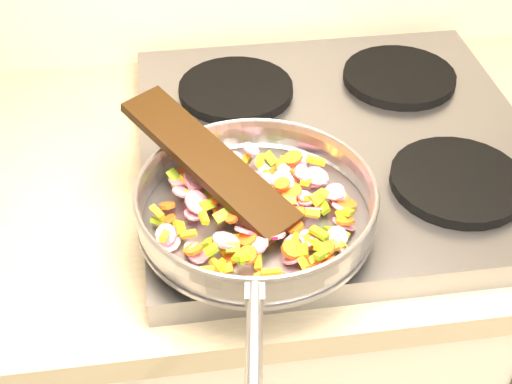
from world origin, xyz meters
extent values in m
cube|color=#939399|center=(-0.70, 1.67, 0.92)|extent=(0.60, 0.60, 0.04)
cylinder|color=black|center=(-0.84, 1.52, 0.95)|extent=(0.19, 0.19, 0.02)
cylinder|color=black|center=(-0.56, 1.52, 0.95)|extent=(0.19, 0.19, 0.02)
cylinder|color=black|center=(-0.84, 1.81, 0.95)|extent=(0.19, 0.19, 0.02)
cylinder|color=black|center=(-0.56, 1.81, 0.95)|extent=(0.19, 0.19, 0.02)
cylinder|color=#9E9EA5|center=(-0.85, 1.48, 0.96)|extent=(0.31, 0.31, 0.01)
torus|color=#9E9EA5|center=(-0.85, 1.48, 0.99)|extent=(0.35, 0.35, 0.05)
torus|color=#9E9EA5|center=(-0.85, 1.48, 1.01)|extent=(0.31, 0.31, 0.01)
cylinder|color=#9E9EA5|center=(-0.89, 1.23, 1.00)|extent=(0.05, 0.19, 0.02)
cube|color=#9E9EA5|center=(-0.88, 1.32, 1.00)|extent=(0.03, 0.03, 0.02)
cylinder|color=#C11250|center=(-0.78, 1.49, 0.97)|extent=(0.03, 0.04, 0.01)
cylinder|color=#C11250|center=(-0.81, 1.54, 0.98)|extent=(0.03, 0.03, 0.02)
cube|color=#749C15|center=(-0.87, 1.46, 0.99)|extent=(0.02, 0.03, 0.01)
cube|color=yellow|center=(-0.88, 1.57, 0.97)|extent=(0.03, 0.02, 0.02)
cylinder|color=#F45818|center=(-0.78, 1.50, 0.97)|extent=(0.03, 0.03, 0.01)
cube|color=yellow|center=(-0.85, 1.60, 0.97)|extent=(0.02, 0.03, 0.01)
cube|color=yellow|center=(-0.93, 1.54, 0.98)|extent=(0.02, 0.02, 0.01)
cylinder|color=#C11250|center=(-0.93, 1.48, 0.97)|extent=(0.03, 0.03, 0.01)
cylinder|color=#F45818|center=(-0.84, 1.51, 0.98)|extent=(0.04, 0.04, 0.01)
cube|color=#749C15|center=(-0.92, 1.49, 0.98)|extent=(0.02, 0.02, 0.02)
cylinder|color=#F45818|center=(-0.81, 1.51, 0.98)|extent=(0.03, 0.03, 0.01)
cube|color=#749C15|center=(-0.81, 1.41, 0.97)|extent=(0.03, 0.03, 0.01)
cylinder|color=#F45818|center=(-0.80, 1.38, 0.97)|extent=(0.03, 0.03, 0.02)
cube|color=yellow|center=(-0.85, 1.43, 0.97)|extent=(0.03, 0.02, 0.01)
cylinder|color=#C11250|center=(-0.87, 1.55, 0.98)|extent=(0.03, 0.03, 0.02)
cylinder|color=#C11250|center=(-0.76, 1.53, 0.97)|extent=(0.04, 0.04, 0.01)
cylinder|color=#C11250|center=(-0.74, 1.49, 0.97)|extent=(0.02, 0.02, 0.01)
cube|color=#749C15|center=(-0.89, 1.55, 0.97)|extent=(0.02, 0.02, 0.01)
cylinder|color=#C11250|center=(-0.94, 1.51, 0.98)|extent=(0.04, 0.04, 0.02)
cylinder|color=#F45818|center=(-0.88, 1.56, 0.97)|extent=(0.03, 0.04, 0.03)
cube|color=#749C15|center=(-0.86, 1.42, 0.97)|extent=(0.02, 0.02, 0.01)
cylinder|color=#C11250|center=(-0.81, 1.41, 0.97)|extent=(0.04, 0.04, 0.03)
cylinder|color=#C11250|center=(-0.93, 1.53, 0.98)|extent=(0.04, 0.04, 0.01)
cube|color=yellow|center=(-0.84, 1.56, 0.99)|extent=(0.02, 0.03, 0.02)
cube|color=yellow|center=(-0.79, 1.38, 0.97)|extent=(0.03, 0.01, 0.02)
cube|color=#749C15|center=(-0.89, 1.41, 0.98)|extent=(0.02, 0.01, 0.01)
cylinder|color=#C11250|center=(-0.93, 1.41, 0.97)|extent=(0.03, 0.03, 0.02)
cylinder|color=#C11250|center=(-0.75, 1.49, 0.98)|extent=(0.04, 0.04, 0.01)
cylinder|color=#C11250|center=(-0.94, 1.42, 0.97)|extent=(0.03, 0.03, 0.01)
cylinder|color=#C11250|center=(-0.97, 1.44, 0.97)|extent=(0.04, 0.03, 0.03)
cube|color=#749C15|center=(-0.79, 1.38, 0.99)|extent=(0.02, 0.02, 0.01)
cube|color=#749C15|center=(-0.92, 1.40, 0.99)|extent=(0.02, 0.02, 0.01)
cylinder|color=#C11250|center=(-0.81, 1.52, 0.98)|extent=(0.04, 0.03, 0.02)
cube|color=yellow|center=(-0.94, 1.44, 0.98)|extent=(0.02, 0.01, 0.01)
cube|color=#749C15|center=(-0.74, 1.45, 0.98)|extent=(0.02, 0.02, 0.01)
cube|color=#749C15|center=(-0.88, 1.38, 0.99)|extent=(0.03, 0.02, 0.02)
cylinder|color=#C11250|center=(-0.97, 1.44, 0.98)|extent=(0.03, 0.03, 0.03)
cube|color=#749C15|center=(-0.89, 1.38, 0.99)|extent=(0.02, 0.02, 0.01)
cylinder|color=#C11250|center=(-0.75, 1.46, 0.98)|extent=(0.03, 0.03, 0.02)
cylinder|color=#F45818|center=(-0.97, 1.48, 0.97)|extent=(0.03, 0.03, 0.02)
cylinder|color=#F45818|center=(-0.79, 1.56, 0.97)|extent=(0.03, 0.03, 0.02)
cube|color=yellow|center=(-0.89, 1.59, 0.99)|extent=(0.02, 0.03, 0.02)
cylinder|color=#F45818|center=(-0.87, 1.56, 0.97)|extent=(0.03, 0.03, 0.01)
cylinder|color=#F45818|center=(-0.81, 1.44, 0.97)|extent=(0.03, 0.03, 0.01)
cylinder|color=#C11250|center=(-0.93, 1.54, 0.98)|extent=(0.04, 0.04, 0.03)
cube|color=#749C15|center=(-0.91, 1.54, 0.98)|extent=(0.02, 0.02, 0.01)
cube|color=yellow|center=(-0.97, 1.43, 0.99)|extent=(0.02, 0.03, 0.02)
cube|color=yellow|center=(-0.93, 1.51, 0.98)|extent=(0.02, 0.02, 0.01)
cylinder|color=#C11250|center=(-0.90, 1.42, 0.98)|extent=(0.05, 0.05, 0.02)
cylinder|color=#C11250|center=(-0.86, 1.47, 0.97)|extent=(0.04, 0.04, 0.02)
cylinder|color=#C11250|center=(-0.84, 1.60, 0.98)|extent=(0.03, 0.03, 0.02)
cylinder|color=#C11250|center=(-0.91, 1.56, 0.98)|extent=(0.04, 0.04, 0.01)
cube|color=yellow|center=(-0.94, 1.54, 0.98)|extent=(0.02, 0.02, 0.01)
cylinder|color=#F45818|center=(-0.94, 1.41, 0.98)|extent=(0.03, 0.03, 0.01)
cube|color=#749C15|center=(-0.83, 1.52, 0.98)|extent=(0.02, 0.02, 0.01)
cylinder|color=#F45818|center=(-0.87, 1.42, 0.98)|extent=(0.03, 0.03, 0.02)
cube|color=#749C15|center=(-0.78, 1.52, 0.98)|extent=(0.02, 0.03, 0.01)
cube|color=#749C15|center=(-0.95, 1.55, 0.98)|extent=(0.02, 0.02, 0.02)
cylinder|color=#C11250|center=(-0.75, 1.44, 0.97)|extent=(0.04, 0.04, 0.02)
cylinder|color=#F45818|center=(-0.85, 1.46, 0.98)|extent=(0.03, 0.03, 0.01)
cube|color=#749C15|center=(-0.92, 1.55, 0.98)|extent=(0.02, 0.02, 0.02)
cylinder|color=#F45818|center=(-0.79, 1.57, 0.98)|extent=(0.04, 0.04, 0.01)
cube|color=yellow|center=(-0.91, 1.39, 0.97)|extent=(0.01, 0.02, 0.01)
cylinder|color=#C11250|center=(-0.93, 1.56, 0.98)|extent=(0.03, 0.03, 0.01)
cube|color=yellow|center=(-0.90, 1.42, 0.97)|extent=(0.02, 0.02, 0.01)
cube|color=yellow|center=(-0.91, 1.56, 0.97)|extent=(0.01, 0.03, 0.01)
cube|color=#749C15|center=(-0.90, 1.56, 0.99)|extent=(0.02, 0.01, 0.01)
cylinder|color=#C11250|center=(-0.87, 1.47, 0.97)|extent=(0.03, 0.03, 0.02)
cube|color=yellow|center=(-0.76, 1.56, 0.98)|extent=(0.03, 0.02, 0.01)
cube|color=yellow|center=(-0.85, 1.46, 0.98)|extent=(0.02, 0.02, 0.01)
cube|color=#749C15|center=(-0.85, 1.54, 0.97)|extent=(0.02, 0.02, 0.02)
cube|color=yellow|center=(-0.80, 1.54, 0.97)|extent=(0.02, 0.02, 0.01)
cube|color=#749C15|center=(-0.91, 1.51, 0.98)|extent=(0.02, 0.02, 0.02)
cylinder|color=#F45818|center=(-0.80, 1.47, 0.97)|extent=(0.03, 0.03, 0.01)
cylinder|color=#F45818|center=(-0.85, 1.48, 0.97)|extent=(0.03, 0.03, 0.03)
cube|color=yellow|center=(-0.79, 1.45, 0.99)|extent=(0.02, 0.01, 0.01)
cube|color=#749C15|center=(-0.81, 1.47, 0.97)|extent=(0.02, 0.02, 0.01)
cube|color=#749C15|center=(-0.76, 1.40, 0.97)|extent=(0.02, 0.03, 0.01)
cube|color=#749C15|center=(-0.76, 1.43, 0.97)|extent=(0.02, 0.02, 0.02)
cylinder|color=#F45818|center=(-0.90, 1.49, 0.97)|extent=(0.02, 0.02, 0.01)
cube|color=yellow|center=(-0.75, 1.49, 0.97)|extent=(0.02, 0.02, 0.02)
cube|color=yellow|center=(-0.79, 1.39, 0.98)|extent=(0.02, 0.02, 0.01)
cylinder|color=#F45818|center=(-0.78, 1.39, 0.98)|extent=(0.03, 0.03, 0.02)
cylinder|color=#F45818|center=(-0.85, 1.49, 0.98)|extent=(0.04, 0.04, 0.01)
cube|color=yellow|center=(-0.81, 1.55, 0.98)|extent=(0.01, 0.02, 0.01)
cylinder|color=#C11250|center=(-0.93, 1.49, 0.99)|extent=(0.04, 0.04, 0.03)
cube|color=#749C15|center=(-0.82, 1.59, 0.97)|extent=(0.02, 0.03, 0.01)
cylinder|color=#C11250|center=(-0.83, 1.47, 0.98)|extent=(0.04, 0.04, 0.02)
cylinder|color=#C11250|center=(-0.87, 1.58, 0.98)|extent=(0.03, 0.03, 0.02)
cylinder|color=#F45818|center=(-0.80, 1.53, 0.97)|extent=(0.04, 0.04, 0.01)
cylinder|color=#F45818|center=(-0.74, 1.49, 0.97)|extent=(0.04, 0.03, 0.02)
cylinder|color=#F45818|center=(-0.79, 1.41, 0.97)|extent=(0.03, 0.02, 0.02)
cube|color=yellow|center=(-0.83, 1.51, 0.98)|extent=(0.02, 0.02, 0.01)
cylinder|color=#C11250|center=(-0.76, 1.42, 0.97)|extent=(0.03, 0.03, 0.02)
cylinder|color=#C11250|center=(-0.78, 1.58, 0.97)|extent=(0.05, 0.05, 0.02)
cylinder|color=#F45818|center=(-0.94, 1.56, 0.98)|extent=(0.03, 0.03, 0.01)
cube|color=yellow|center=(-0.87, 1.54, 0.97)|extent=(0.02, 0.03, 0.01)
cylinder|color=#C11250|center=(-0.78, 1.47, 0.97)|extent=(0.03, 0.02, 0.02)
cube|color=#749C15|center=(-0.81, 1.39, 0.98)|extent=(0.01, 0.02, 0.02)
cube|color=yellow|center=(-0.91, 1.39, 0.97)|extent=(0.02, 0.02, 0.01)
cube|color=yellow|center=(-0.88, 1.59, 0.98)|extent=(0.02, 0.03, 0.02)
cylinder|color=#C11250|center=(-0.76, 1.40, 0.97)|extent=(0.03, 0.03, 0.02)
cylinder|color=#F45818|center=(-0.83, 1.36, 0.96)|extent=(0.02, 0.03, 0.02)
cube|color=#749C15|center=(-0.79, 1.40, 0.98)|extent=(0.02, 0.02, 0.01)
cylinder|color=#C11250|center=(-0.81, 1.53, 0.97)|extent=(0.05, 0.05, 0.01)
cube|color=#749C15|center=(-0.75, 1.44, 0.98)|extent=(0.02, 0.02, 0.02)
cylinder|color=#F45818|center=(-0.82, 1.39, 0.98)|extent=(0.03, 0.03, 0.02)
cube|color=#749C15|center=(-0.92, 1.42, 0.98)|extent=(0.02, 0.02, 0.02)
cylinder|color=#F45818|center=(-0.80, 1.51, 0.97)|extent=(0.04, 0.04, 0.01)
cylinder|color=#F45818|center=(-0.90, 1.40, 0.96)|extent=(0.03, 0.03, 0.02)
cube|color=yellow|center=(-0.80, 1.51, 0.97)|extent=(0.02, 0.02, 0.01)
cube|color=yellow|center=(-0.92, 1.46, 0.99)|extent=(0.01, 0.02, 0.01)
cylinder|color=#C11250|center=(-0.86, 1.41, 0.98)|extent=(0.04, 0.04, 0.02)
cube|color=#749C15|center=(-0.75, 1.42, 0.97)|extent=(0.02, 0.02, 0.01)
cylinder|color=#F45818|center=(-0.85, 1.49, 0.99)|extent=(0.03, 0.03, 0.02)
cylinder|color=#C11250|center=(-0.78, 1.54, 0.97)|extent=(0.05, 0.05, 0.01)
cube|color=#749C15|center=(-0.77, 1.47, 0.97)|extent=(0.01, 0.02, 0.01)
cube|color=yellow|center=(-0.76, 1.48, 0.98)|extent=(0.02, 0.02, 0.01)
cylinder|color=#C11250|center=(-0.77, 1.53, 0.97)|extent=(0.04, 0.04, 0.02)
cylinder|color=#C11250|center=(-0.82, 1.39, 0.97)|extent=(0.03, 0.03, 0.02)
cylinder|color=#F45818|center=(-0.75, 1.43, 0.98)|extent=(0.03, 0.03, 0.02)
cube|color=yellow|center=(-0.83, 1.55, 0.97)|extent=(0.02, 0.03, 0.01)
cylinder|color=#F45818|center=(-0.79, 1.53, 0.98)|extent=(0.03, 0.03, 0.02)
cylinder|color=#C11250|center=(-0.85, 1.54, 0.98)|extent=(0.04, 0.04, 0.02)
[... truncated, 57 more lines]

